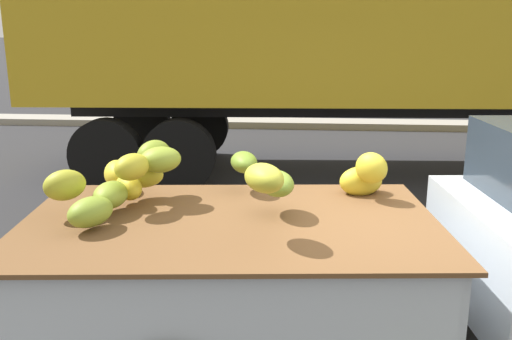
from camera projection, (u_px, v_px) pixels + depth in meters
name	position (u px, v px, depth m)	size (l,w,h in m)	color
curb_strip	(329.00, 124.00, 13.61)	(80.00, 0.80, 0.16)	gray
pickup_truck	(510.00, 245.00, 3.98)	(5.23, 2.18, 1.70)	silver
semi_trailer	(411.00, 16.00, 8.83)	(12.12, 3.23, 3.95)	gold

